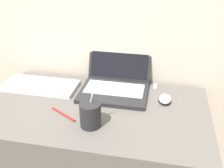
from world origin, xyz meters
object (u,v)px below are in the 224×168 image
object	(u,v)px
external_keyboard	(40,86)
usb_stick	(155,87)
pen	(63,114)
drink_cup	(90,114)
computer_mouse	(165,99)
laptop	(116,81)

from	to	relation	value
external_keyboard	usb_stick	size ratio (longest dim) A/B	6.65
pen	usb_stick	bearing A→B (deg)	41.34
drink_cup	pen	size ratio (longest dim) A/B	1.45
drink_cup	external_keyboard	bearing A→B (deg)	143.20
external_keyboard	computer_mouse	bearing A→B (deg)	-0.97
usb_stick	pen	bearing A→B (deg)	-138.66
laptop	computer_mouse	distance (m)	0.27
drink_cup	usb_stick	xyz separation A→B (m)	(0.25, 0.39, -0.05)
usb_stick	pen	world-z (taller)	pen
external_keyboard	pen	xyz separation A→B (m)	(0.22, -0.22, -0.01)
pen	drink_cup	bearing A→B (deg)	-18.85
drink_cup	pen	xyz separation A→B (m)	(-0.14, 0.05, -0.05)
drink_cup	pen	world-z (taller)	drink_cup
laptop	pen	world-z (taller)	laptop
laptop	pen	xyz separation A→B (m)	(-0.19, -0.29, -0.04)
laptop	usb_stick	bearing A→B (deg)	16.03
computer_mouse	pen	distance (m)	0.49
laptop	external_keyboard	size ratio (longest dim) A/B	0.86
laptop	pen	distance (m)	0.35
computer_mouse	laptop	bearing A→B (deg)	163.36
computer_mouse	pen	size ratio (longest dim) A/B	0.64
drink_cup	usb_stick	distance (m)	0.47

